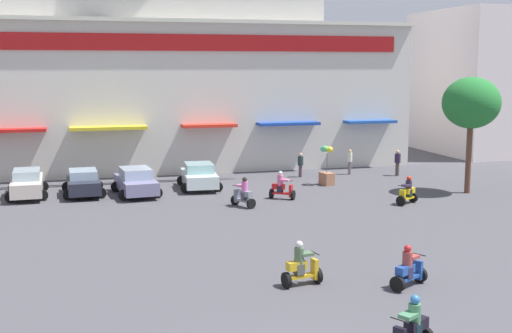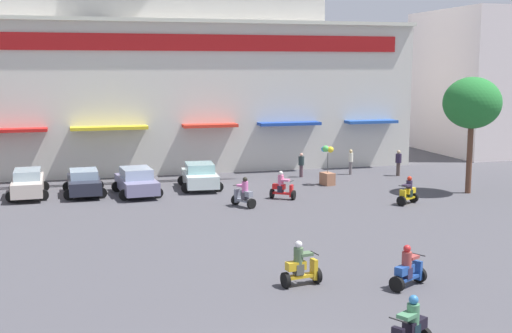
{
  "view_description": "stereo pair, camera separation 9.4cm",
  "coord_description": "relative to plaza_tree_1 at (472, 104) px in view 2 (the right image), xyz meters",
  "views": [
    {
      "loc": [
        -5.24,
        -13.18,
        7.22
      ],
      "look_at": [
        2.07,
        13.46,
        2.98
      ],
      "focal_mm": 46.55,
      "sensor_mm": 36.0,
      "label": 1
    },
    {
      "loc": [
        -5.15,
        -13.2,
        7.22
      ],
      "look_at": [
        2.07,
        13.46,
        2.98
      ],
      "focal_mm": 46.55,
      "sensor_mm": 36.0,
      "label": 2
    }
  ],
  "objects": [
    {
      "name": "ground_plane",
      "position": [
        -16.2,
        -6.45,
        -5.08
      ],
      "size": [
        128.0,
        128.0,
        0.0
      ],
      "primitive_type": "plane",
      "color": "#47454B"
    },
    {
      "name": "colonial_building",
      "position": [
        -16.2,
        15.97,
        3.95
      ],
      "size": [
        36.17,
        14.84,
        20.71
      ],
      "color": "silver",
      "rests_on": "ground"
    },
    {
      "name": "flank_building_right",
      "position": [
        11.83,
        15.89,
        0.73
      ],
      "size": [
        9.3,
        11.07,
        11.62
      ],
      "color": "silver",
      "rests_on": "ground"
    },
    {
      "name": "plaza_tree_1",
      "position": [
        0.0,
        0.0,
        0.0
      ],
      "size": [
        3.21,
        3.23,
        6.57
      ],
      "color": "brown",
      "rests_on": "ground"
    },
    {
      "name": "parked_car_0",
      "position": [
        -24.1,
        5.38,
        -4.31
      ],
      "size": [
        2.28,
        4.43,
        1.52
      ],
      "color": "beige",
      "rests_on": "ground"
    },
    {
      "name": "parked_car_1",
      "position": [
        -21.11,
        5.06,
        -4.35
      ],
      "size": [
        2.4,
        4.02,
        1.44
      ],
      "color": "#232532",
      "rests_on": "ground"
    },
    {
      "name": "parked_car_2",
      "position": [
        -18.27,
        4.33,
        -4.32
      ],
      "size": [
        2.66,
        4.39,
        1.54
      ],
      "color": "slate",
      "rests_on": "ground"
    },
    {
      "name": "parked_car_3",
      "position": [
        -14.5,
        5.3,
        -4.32
      ],
      "size": [
        2.59,
        4.04,
        1.52
      ],
      "color": "silver",
      "rests_on": "ground"
    },
    {
      "name": "scooter_rider_0",
      "position": [
        -4.77,
        -1.88,
        -4.47
      ],
      "size": [
        1.43,
        1.16,
        1.47
      ],
      "color": "black",
      "rests_on": "ground"
    },
    {
      "name": "scooter_rider_1",
      "position": [
        -11.09,
        -13.79,
        -4.49
      ],
      "size": [
        1.55,
        1.19,
        1.45
      ],
      "color": "black",
      "rests_on": "ground"
    },
    {
      "name": "scooter_rider_2",
      "position": [
        -13.46,
        -18.38,
        -4.46
      ],
      "size": [
        1.52,
        1.17,
        1.52
      ],
      "color": "black",
      "rests_on": "ground"
    },
    {
      "name": "scooter_rider_3",
      "position": [
        -14.41,
        -12.69,
        -4.45
      ],
      "size": [
        1.38,
        0.73,
        1.53
      ],
      "color": "black",
      "rests_on": "ground"
    },
    {
      "name": "scooter_rider_5",
      "position": [
        -10.72,
        1.12,
        -4.46
      ],
      "size": [
        1.41,
        1.21,
        1.54
      ],
      "color": "black",
      "rests_on": "ground"
    },
    {
      "name": "scooter_rider_8",
      "position": [
        -13.23,
        -0.28,
        -4.44
      ],
      "size": [
        1.09,
        1.5,
        1.57
      ],
      "color": "black",
      "rests_on": "ground"
    },
    {
      "name": "pedestrian_1",
      "position": [
        -7.4,
        7.61,
        -4.2
      ],
      "size": [
        0.47,
        0.47,
        1.57
      ],
      "color": "#553D46",
      "rests_on": "ground"
    },
    {
      "name": "pedestrian_3",
      "position": [
        -1.08,
        6.42,
        -4.12
      ],
      "size": [
        0.46,
        0.46,
        1.7
      ],
      "color": "#4B3C38",
      "rests_on": "ground"
    },
    {
      "name": "pedestrian_4",
      "position": [
        -3.9,
        7.72,
        -4.11
      ],
      "size": [
        0.43,
        0.43,
        1.67
      ],
      "color": "slate",
      "rests_on": "ground"
    },
    {
      "name": "balloon_vendor_cart",
      "position": [
        -6.81,
        4.49,
        -4.08
      ],
      "size": [
        0.77,
        1.0,
        2.44
      ],
      "color": "#9F674B",
      "rests_on": "ground"
    }
  ]
}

